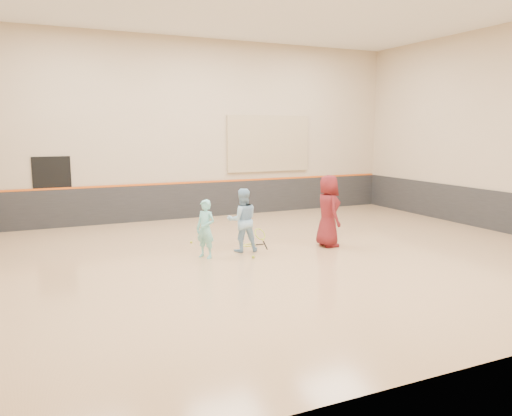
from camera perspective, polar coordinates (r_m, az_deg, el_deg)
name	(u,v)px	position (r m, az deg, el deg)	size (l,w,h in m)	color
room	(272,224)	(11.72, 1.90, -1.83)	(15.04, 12.04, 6.22)	tan
wainscot_back	(195,200)	(17.23, -7.00, 0.89)	(14.90, 0.04, 1.20)	#232326
wainscot_right	(497,211)	(16.46, 25.85, -0.34)	(0.04, 11.90, 1.20)	#232326
accent_stripe	(195,182)	(17.15, -7.03, 2.93)	(14.90, 0.03, 0.06)	#D85914
acoustic_panel	(269,144)	(18.09, 1.45, 7.38)	(3.20, 0.08, 2.00)	tan
doorway	(53,193)	(16.40, -22.20, 1.63)	(1.10, 0.05, 2.20)	black
girl	(206,229)	(11.80, -5.79, -2.38)	(0.51, 0.33, 1.39)	#7FDDDB
instructor	(242,220)	(12.33, -1.56, -1.39)	(0.77, 0.60, 1.58)	#95C3E7
young_man	(328,211)	(13.00, 8.24, -0.32)	(0.91, 0.59, 1.86)	maroon
held_racket	(260,234)	(12.13, 0.45, -3.00)	(0.44, 0.44, 0.59)	#B4CF2D
spare_racket	(249,244)	(13.07, -0.83, -4.13)	(0.65, 0.65, 0.09)	#CAE332
ball_under_racket	(253,257)	(11.82, -0.30, -5.61)	(0.07, 0.07, 0.07)	#B3CC2F
ball_in_hand	(337,203)	(12.94, 9.24, 0.55)	(0.07, 0.07, 0.07)	yellow
ball_beside_spare	(191,242)	(13.45, -7.41, -3.88)	(0.07, 0.07, 0.07)	#D0DB33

